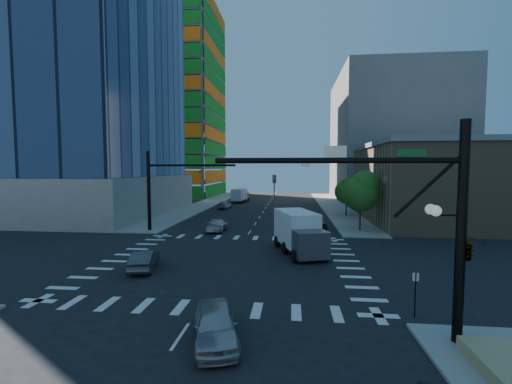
# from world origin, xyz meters

# --- Properties ---
(ground) EXTENTS (160.00, 160.00, 0.00)m
(ground) POSITION_xyz_m (0.00, 0.00, 0.00)
(ground) COLOR black
(ground) RESTS_ON ground
(road_markings) EXTENTS (20.00, 20.00, 0.01)m
(road_markings) POSITION_xyz_m (0.00, 0.00, 0.01)
(road_markings) COLOR silver
(road_markings) RESTS_ON ground
(sidewalk_ne) EXTENTS (5.00, 60.00, 0.15)m
(sidewalk_ne) POSITION_xyz_m (12.50, 40.00, 0.07)
(sidewalk_ne) COLOR gray
(sidewalk_ne) RESTS_ON ground
(sidewalk_nw) EXTENTS (5.00, 60.00, 0.15)m
(sidewalk_nw) POSITION_xyz_m (-12.50, 40.00, 0.07)
(sidewalk_nw) COLOR gray
(sidewalk_nw) RESTS_ON ground
(construction_building) EXTENTS (25.16, 34.50, 70.60)m
(construction_building) POSITION_xyz_m (-27.41, 61.93, 24.61)
(construction_building) COLOR gray
(construction_building) RESTS_ON ground
(commercial_building) EXTENTS (20.50, 22.50, 10.60)m
(commercial_building) POSITION_xyz_m (25.00, 22.00, 5.31)
(commercial_building) COLOR #917654
(commercial_building) RESTS_ON ground
(bg_building_ne) EXTENTS (24.00, 30.00, 28.00)m
(bg_building_ne) POSITION_xyz_m (27.00, 55.00, 14.00)
(bg_building_ne) COLOR slate
(bg_building_ne) RESTS_ON ground
(signal_mast_se) EXTENTS (10.51, 2.48, 9.00)m
(signal_mast_se) POSITION_xyz_m (10.60, -11.50, 5.01)
(signal_mast_se) COLOR black
(signal_mast_se) RESTS_ON sidewalk_se
(signal_mast_nw) EXTENTS (10.20, 0.40, 9.00)m
(signal_mast_nw) POSITION_xyz_m (-10.00, 11.50, 5.49)
(signal_mast_nw) COLOR black
(signal_mast_nw) RESTS_ON sidewalk_nw
(tree_south) EXTENTS (4.16, 4.16, 6.82)m
(tree_south) POSITION_xyz_m (12.63, 13.90, 4.69)
(tree_south) COLOR #382316
(tree_south) RESTS_ON sidewalk_ne
(tree_north) EXTENTS (3.54, 3.52, 5.78)m
(tree_north) POSITION_xyz_m (12.93, 25.90, 3.99)
(tree_north) COLOR #382316
(tree_north) RESTS_ON sidewalk_ne
(no_parking_sign) EXTENTS (0.30, 0.06, 2.20)m
(no_parking_sign) POSITION_xyz_m (10.70, -9.00, 1.38)
(no_parking_sign) COLOR black
(no_parking_sign) RESTS_ON ground
(car_nb_near) EXTENTS (2.88, 4.66, 1.48)m
(car_nb_near) POSITION_xyz_m (1.62, -12.32, 0.74)
(car_nb_near) COLOR #A2A2A9
(car_nb_near) RESTS_ON ground
(car_nb_far) EXTENTS (2.98, 5.75, 1.55)m
(car_nb_far) POSITION_xyz_m (7.24, 14.21, 0.77)
(car_nb_far) COLOR black
(car_nb_far) RESTS_ON ground
(car_sb_near) EXTENTS (2.09, 4.85, 1.39)m
(car_sb_near) POSITION_xyz_m (-3.85, 12.54, 0.70)
(car_sb_near) COLOR #BABABA
(car_sb_near) RESTS_ON ground
(car_sb_mid) EXTENTS (2.18, 4.44, 1.46)m
(car_sb_mid) POSITION_xyz_m (-7.16, 33.92, 0.73)
(car_sb_mid) COLOR gray
(car_sb_mid) RESTS_ON ground
(car_sb_cross) EXTENTS (2.39, 4.47, 1.40)m
(car_sb_cross) POSITION_xyz_m (-5.73, -2.77, 0.70)
(car_sb_cross) COLOR #424246
(car_sb_cross) RESTS_ON ground
(box_truck_near) EXTENTS (4.68, 7.20, 3.49)m
(box_truck_near) POSITION_xyz_m (5.44, 2.90, 1.54)
(box_truck_near) COLOR black
(box_truck_near) RESTS_ON ground
(box_truck_far) EXTENTS (3.21, 5.88, 2.93)m
(box_truck_far) POSITION_xyz_m (-6.09, 45.26, 1.29)
(box_truck_far) COLOR black
(box_truck_far) RESTS_ON ground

